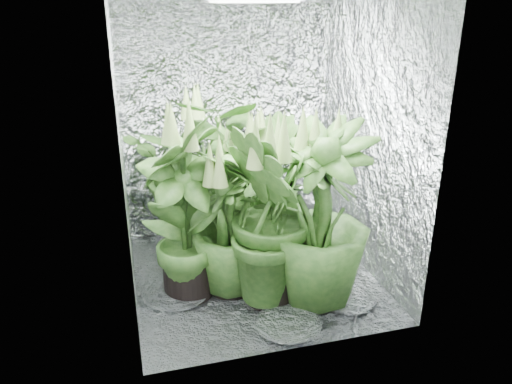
{
  "coord_description": "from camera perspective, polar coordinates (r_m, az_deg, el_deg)",
  "views": [
    {
      "loc": [
        -0.77,
        -2.92,
        1.81
      ],
      "look_at": [
        0.02,
        0.0,
        0.63
      ],
      "focal_mm": 35.0,
      "sensor_mm": 36.0,
      "label": 1
    }
  ],
  "objects": [
    {
      "name": "plant_b",
      "position": [
        3.79,
        -2.56,
        0.44
      ],
      "size": [
        0.67,
        0.67,
        1.01
      ],
      "rotation": [
        0.0,
        0.0,
        0.68
      ],
      "color": "black",
      "rests_on": "ground"
    },
    {
      "name": "plant_a",
      "position": [
        3.79,
        -6.44,
        2.64
      ],
      "size": [
        1.24,
        1.24,
        1.26
      ],
      "rotation": [
        0.0,
        0.0,
        6.06
      ],
      "color": "black",
      "rests_on": "ground"
    },
    {
      "name": "plant_c",
      "position": [
        3.79,
        1.42,
        1.0
      ],
      "size": [
        0.6,
        0.6,
        1.07
      ],
      "rotation": [
        0.0,
        0.0,
        1.45
      ],
      "color": "black",
      "rests_on": "ground"
    },
    {
      "name": "plant_d",
      "position": [
        3.17,
        -2.96,
        -3.62
      ],
      "size": [
        0.72,
        0.72,
        1.05
      ],
      "rotation": [
        0.0,
        0.0,
        2.12
      ],
      "color": "black",
      "rests_on": "ground"
    },
    {
      "name": "walls",
      "position": [
        3.12,
        -0.27,
        6.37
      ],
      "size": [
        1.62,
        1.62,
        2.0
      ],
      "color": "silver",
      "rests_on": "ground"
    },
    {
      "name": "ground",
      "position": [
        3.52,
        -0.25,
        -9.57
      ],
      "size": [
        1.6,
        1.6,
        0.0
      ],
      "primitive_type": "plane",
      "color": "silver",
      "rests_on": "ground"
    },
    {
      "name": "plant_e",
      "position": [
        3.38,
        -0.06,
        -0.88
      ],
      "size": [
        0.99,
        0.99,
        1.12
      ],
      "rotation": [
        0.0,
        0.0,
        3.23
      ],
      "color": "black",
      "rests_on": "ground"
    },
    {
      "name": "plant_label",
      "position": [
        3.15,
        8.37,
        -7.47
      ],
      "size": [
        0.06,
        0.04,
        0.09
      ],
      "primitive_type": "cube",
      "rotation": [
        -0.21,
        0.0,
        0.21
      ],
      "color": "white",
      "rests_on": "plant_h"
    },
    {
      "name": "circulation_fan",
      "position": [
        3.83,
        7.86,
        -4.74
      ],
      "size": [
        0.15,
        0.28,
        0.32
      ],
      "rotation": [
        0.0,
        0.0,
        -0.17
      ],
      "color": "black",
      "rests_on": "ground"
    },
    {
      "name": "plant_g",
      "position": [
        3.01,
        1.74,
        -2.97
      ],
      "size": [
        0.74,
        0.74,
        1.23
      ],
      "rotation": [
        0.0,
        0.0,
        4.5
      ],
      "color": "black",
      "rests_on": "ground"
    },
    {
      "name": "plant_h",
      "position": [
        3.03,
        7.25,
        -2.78
      ],
      "size": [
        0.89,
        0.89,
        1.24
      ],
      "rotation": [
        0.0,
        0.0,
        5.35
      ],
      "color": "black",
      "rests_on": "ground"
    },
    {
      "name": "plant_f",
      "position": [
        3.08,
        -8.18,
        -2.08
      ],
      "size": [
        0.87,
        0.87,
        1.28
      ],
      "rotation": [
        0.0,
        0.0,
        3.97
      ],
      "color": "black",
      "rests_on": "ground"
    }
  ]
}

